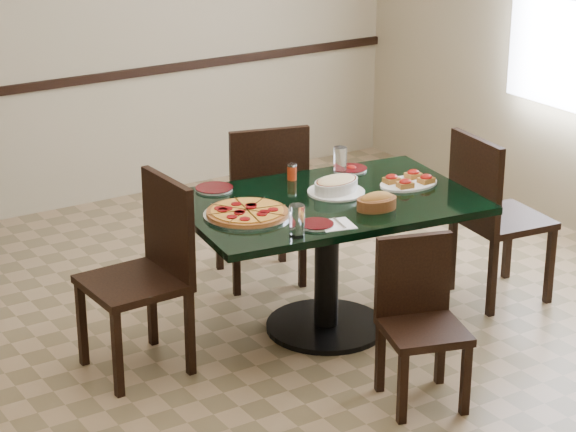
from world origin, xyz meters
TOP-DOWN VIEW (x-y plane):
  - floor at (0.00, 0.00)m, footprint 5.50×5.50m
  - room_shell at (1.02, 1.73)m, footprint 5.50×5.50m
  - main_table at (0.27, 0.16)m, footprint 1.64×1.17m
  - chair_far at (0.30, 0.86)m, footprint 0.56×0.56m
  - chair_near at (0.23, -0.67)m, footprint 0.47×0.47m
  - chair_right at (1.26, -0.01)m, footprint 0.51×0.51m
  - chair_left at (-0.71, 0.30)m, footprint 0.48×0.48m
  - pepperoni_pizza at (-0.21, 0.18)m, footprint 0.44×0.44m
  - lasagna_casserole at (0.36, 0.22)m, footprint 0.31×0.31m
  - bread_basket at (0.39, -0.09)m, footprint 0.23×0.18m
  - bruschetta_platter at (0.77, 0.12)m, footprint 0.35×0.24m
  - side_plate_near at (0.00, -0.13)m, footprint 0.17×0.17m
  - side_plate_far_r at (0.66, 0.50)m, footprint 0.18×0.18m
  - side_plate_far_l at (-0.16, 0.62)m, footprint 0.20×0.20m
  - napkin_setting at (0.09, -0.17)m, footprint 0.20×0.20m
  - water_glass_a at (0.56, 0.47)m, footprint 0.07×0.07m
  - water_glass_b at (-0.16, -0.19)m, footprint 0.07×0.07m
  - pepper_shaker at (0.28, 0.53)m, footprint 0.05×0.05m

SIDE VIEW (x-z plane):
  - floor at x=0.00m, z-range 0.00..0.00m
  - chair_near at x=0.23m, z-range 0.04..0.84m
  - chair_right at x=1.26m, z-range 0.06..1.05m
  - chair_left at x=-0.71m, z-range 0.06..1.05m
  - chair_far at x=0.30m, z-range 0.06..1.05m
  - main_table at x=0.27m, z-range 0.19..0.94m
  - napkin_setting at x=0.09m, z-range 0.75..0.76m
  - side_plate_near at x=0.00m, z-range 0.75..0.77m
  - side_plate_far_l at x=-0.16m, z-range 0.75..0.77m
  - side_plate_far_r at x=0.66m, z-range 0.74..0.77m
  - pepperoni_pizza at x=-0.21m, z-range 0.75..0.79m
  - bruschetta_platter at x=0.77m, z-range 0.75..0.80m
  - bread_basket at x=0.39m, z-range 0.74..0.84m
  - lasagna_casserole at x=0.36m, z-range 0.75..0.84m
  - pepper_shaker at x=0.28m, z-range 0.75..0.84m
  - water_glass_a at x=0.56m, z-range 0.75..0.91m
  - water_glass_b at x=-0.16m, z-range 0.75..0.91m
  - room_shell at x=1.02m, z-range -1.58..3.92m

